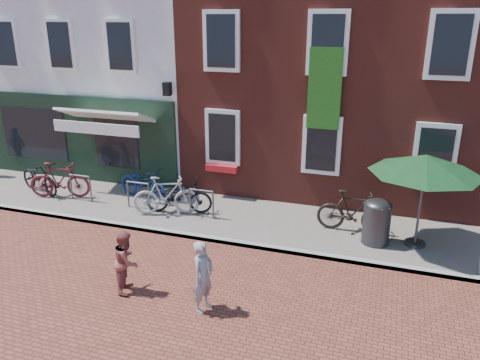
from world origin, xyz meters
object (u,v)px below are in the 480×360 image
(woman, at_px, (203,277))
(bicycle_5, at_px, (353,212))
(bicycle_1, at_px, (59,180))
(bicycle_3, at_px, (166,195))
(bicycle_4, at_px, (179,196))
(boy, at_px, (127,261))
(litter_bin, at_px, (377,219))
(parasol, at_px, (426,161))
(bicycle_2, at_px, (143,183))
(bicycle_0, at_px, (39,177))

(woman, height_order, bicycle_5, woman)
(bicycle_1, relative_size, bicycle_3, 1.00)
(bicycle_4, bearing_deg, boy, 176.64)
(litter_bin, bearing_deg, parasol, 11.68)
(parasol, height_order, bicycle_2, parasol)
(parasol, height_order, bicycle_1, parasol)
(litter_bin, relative_size, bicycle_5, 0.66)
(woman, height_order, bicycle_4, woman)
(parasol, xyz_separation_m, bicycle_1, (-10.47, -0.07, -1.62))
(litter_bin, bearing_deg, bicycle_5, 141.83)
(woman, relative_size, boy, 1.09)
(boy, bearing_deg, bicycle_1, 33.79)
(woman, xyz_separation_m, boy, (-1.78, 0.15, -0.06))
(bicycle_4, bearing_deg, bicycle_5, -99.96)
(parasol, relative_size, boy, 1.95)
(bicycle_0, xyz_separation_m, bicycle_3, (4.66, -0.30, 0.06))
(bicycle_1, bearing_deg, boy, -145.88)
(litter_bin, bearing_deg, boy, -142.64)
(litter_bin, distance_m, bicycle_1, 9.51)
(bicycle_0, distance_m, bicycle_2, 3.48)
(parasol, bearing_deg, bicycle_0, 179.56)
(bicycle_4, xyz_separation_m, bicycle_5, (4.87, 0.27, 0.06))
(boy, relative_size, bicycle_4, 0.69)
(parasol, distance_m, bicycle_3, 6.91)
(bicycle_0, height_order, bicycle_1, bicycle_1)
(woman, xyz_separation_m, bicycle_2, (-3.95, 4.66, -0.12))
(bicycle_3, bearing_deg, bicycle_2, 33.10)
(woman, height_order, boy, woman)
(woman, xyz_separation_m, bicycle_4, (-2.45, 4.04, -0.12))
(bicycle_3, relative_size, bicycle_5, 1.00)
(bicycle_4, bearing_deg, woman, -161.90)
(bicycle_3, height_order, bicycle_4, bicycle_3)
(parasol, xyz_separation_m, bicycle_5, (-1.57, 0.28, -1.62))
(bicycle_0, bearing_deg, litter_bin, -71.65)
(bicycle_0, relative_size, bicycle_5, 1.03)
(bicycle_4, bearing_deg, bicycle_0, 75.95)
(bicycle_3, bearing_deg, litter_bin, -111.89)
(woman, relative_size, bicycle_1, 0.78)
(boy, distance_m, bicycle_5, 5.91)
(bicycle_0, xyz_separation_m, bicycle_4, (4.94, -0.08, 0.00))
(bicycle_1, bearing_deg, bicycle_5, -104.62)
(bicycle_2, bearing_deg, boy, -137.67)
(litter_bin, xyz_separation_m, parasol, (0.96, 0.20, 1.55))
(boy, relative_size, bicycle_1, 0.72)
(bicycle_4, bearing_deg, parasol, -103.25)
(litter_bin, height_order, bicycle_5, litter_bin)
(litter_bin, xyz_separation_m, bicycle_0, (-10.42, 0.28, -0.13))
(bicycle_1, relative_size, bicycle_5, 1.00)
(litter_bin, height_order, parasol, parasol)
(bicycle_0, distance_m, bicycle_5, 9.81)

